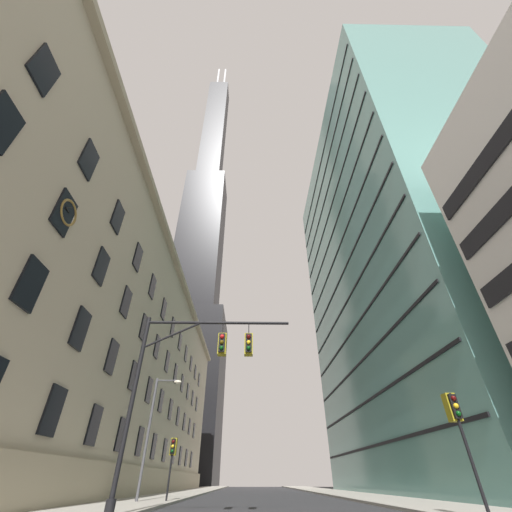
{
  "coord_description": "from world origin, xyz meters",
  "views": [
    {
      "loc": [
        -1.35,
        -9.18,
        1.21
      ],
      "look_at": [
        -0.69,
        28.89,
        28.05
      ],
      "focal_mm": 22.38,
      "sensor_mm": 36.0,
      "label": 1
    }
  ],
  "objects_px": {
    "traffic_signal_mast": "(198,364)",
    "street_lamppost": "(154,423)",
    "traffic_light_near_right": "(455,414)",
    "traffic_light_far_left": "(173,450)"
  },
  "relations": [
    {
      "from": "traffic_light_far_left",
      "to": "street_lamppost",
      "type": "height_order",
      "value": "street_lamppost"
    },
    {
      "from": "traffic_light_near_right",
      "to": "traffic_light_far_left",
      "type": "distance_m",
      "value": 17.86
    },
    {
      "from": "street_lamppost",
      "to": "traffic_signal_mast",
      "type": "bearing_deg",
      "value": -66.62
    },
    {
      "from": "traffic_light_near_right",
      "to": "traffic_light_far_left",
      "type": "xyz_separation_m",
      "value": [
        -13.48,
        11.72,
        -0.45
      ]
    },
    {
      "from": "traffic_signal_mast",
      "to": "street_lamppost",
      "type": "xyz_separation_m",
      "value": [
        -4.22,
        9.75,
        -1.19
      ]
    },
    {
      "from": "traffic_signal_mast",
      "to": "street_lamppost",
      "type": "distance_m",
      "value": 10.69
    },
    {
      "from": "traffic_light_near_right",
      "to": "traffic_light_far_left",
      "type": "height_order",
      "value": "traffic_light_near_right"
    },
    {
      "from": "traffic_signal_mast",
      "to": "traffic_light_far_left",
      "type": "height_order",
      "value": "traffic_signal_mast"
    },
    {
      "from": "traffic_signal_mast",
      "to": "traffic_light_near_right",
      "type": "bearing_deg",
      "value": -6.15
    },
    {
      "from": "traffic_light_near_right",
      "to": "traffic_signal_mast",
      "type": "bearing_deg",
      "value": 173.85
    }
  ]
}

